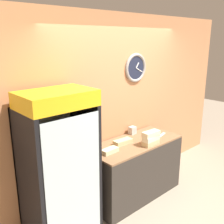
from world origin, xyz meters
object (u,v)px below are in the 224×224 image
object	(u,v)px
beverage_cooler	(57,159)
sandwich_flat_right	(123,142)
sandwich_stack_middle	(151,138)
chefs_knife	(159,136)
sandwich_stack_bottom	(151,143)
sandwich_flat_left	(110,151)
napkin_dispenser	(132,130)
sandwich_stack_top	(151,134)
condiment_jar	(96,142)

from	to	relation	value
beverage_cooler	sandwich_flat_right	world-z (taller)	beverage_cooler
sandwich_stack_middle	chefs_knife	bearing A→B (deg)	17.85
sandwich_stack_bottom	sandwich_flat_left	size ratio (longest dim) A/B	1.10
sandwich_stack_bottom	sandwich_flat_left	bearing A→B (deg)	162.61
sandwich_flat_right	napkin_dispenser	world-z (taller)	napkin_dispenser
sandwich_flat_left	sandwich_flat_right	xyz separation A→B (m)	(0.34, 0.09, 0.00)
sandwich_stack_top	sandwich_stack_middle	bearing A→B (deg)	0.00
sandwich_stack_top	sandwich_flat_right	size ratio (longest dim) A/B	0.94
sandwich_flat_left	condiment_jar	bearing A→B (deg)	87.85
sandwich_stack_bottom	beverage_cooler	bearing A→B (deg)	167.90
sandwich_stack_bottom	sandwich_flat_right	bearing A→B (deg)	133.78
sandwich_flat_left	condiment_jar	world-z (taller)	condiment_jar
sandwich_stack_top	beverage_cooler	bearing A→B (deg)	167.90
sandwich_stack_top	chefs_knife	world-z (taller)	sandwich_stack_top
sandwich_stack_bottom	sandwich_stack_top	xyz separation A→B (m)	(0.00, 0.00, 0.14)
sandwich_stack_middle	condiment_jar	size ratio (longest dim) A/B	2.47
beverage_cooler	chefs_knife	size ratio (longest dim) A/B	5.64
sandwich_flat_right	sandwich_stack_middle	bearing A→B (deg)	-46.22
beverage_cooler	sandwich_flat_left	distance (m)	0.75
beverage_cooler	sandwich_stack_bottom	bearing A→B (deg)	-12.10
sandwich_flat_right	chefs_knife	bearing A→B (deg)	-15.73
sandwich_stack_bottom	condiment_jar	xyz separation A→B (m)	(-0.60, 0.49, 0.02)
napkin_dispenser	chefs_knife	bearing A→B (deg)	-59.67
sandwich_flat_right	napkin_dispenser	distance (m)	0.45
beverage_cooler	condiment_jar	size ratio (longest dim) A/B	16.57
beverage_cooler	chefs_knife	distance (m)	1.71
sandwich_stack_bottom	condiment_jar	distance (m)	0.78
condiment_jar	napkin_dispenser	xyz separation A→B (m)	(0.73, -0.01, 0.01)
napkin_dispenser	condiment_jar	bearing A→B (deg)	179.37
beverage_cooler	sandwich_flat_right	xyz separation A→B (m)	(1.08, -0.00, -0.08)
sandwich_flat_left	napkin_dispenser	bearing A→B (deg)	21.43
beverage_cooler	napkin_dispenser	distance (m)	1.50
sandwich_stack_bottom	sandwich_flat_left	world-z (taller)	sandwich_stack_bottom
beverage_cooler	sandwich_flat_left	xyz separation A→B (m)	(0.74, -0.10, -0.08)
sandwich_flat_right	sandwich_stack_bottom	bearing A→B (deg)	-46.22
sandwich_stack_middle	chefs_knife	size ratio (longest dim) A/B	0.84
sandwich_stack_middle	sandwich_flat_left	distance (m)	0.65
sandwich_stack_top	napkin_dispenser	distance (m)	0.51
napkin_dispenser	sandwich_stack_top	bearing A→B (deg)	-104.96
sandwich_stack_top	condiment_jar	world-z (taller)	sandwich_stack_top
sandwich_stack_middle	sandwich_stack_top	world-z (taller)	sandwich_stack_top
sandwich_stack_top	condiment_jar	bearing A→B (deg)	140.77
sandwich_flat_left	condiment_jar	xyz separation A→B (m)	(0.01, 0.30, 0.02)
beverage_cooler	chefs_knife	xyz separation A→B (m)	(1.70, -0.18, -0.11)
sandwich_stack_bottom	sandwich_stack_top	world-z (taller)	sandwich_stack_top
sandwich_flat_right	beverage_cooler	bearing A→B (deg)	179.80
sandwich_stack_top	sandwich_flat_right	distance (m)	0.42
beverage_cooler	sandwich_stack_bottom	xyz separation A→B (m)	(1.36, -0.29, -0.08)
condiment_jar	sandwich_flat_left	bearing A→B (deg)	-92.15
sandwich_flat_right	sandwich_flat_left	bearing A→B (deg)	-164.37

